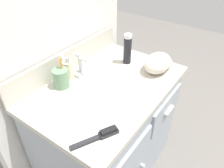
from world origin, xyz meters
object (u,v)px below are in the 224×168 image
soap_dispenser (69,69)px  shaving_cream_can (127,49)px  toothbrush_cup (61,78)px  hairbrush (102,135)px  hand_towel (159,63)px

soap_dispenser → shaving_cream_can: size_ratio=0.72×
shaving_cream_can → toothbrush_cup: bearing=160.2°
hairbrush → hand_towel: 0.60m
toothbrush_cup → shaving_cream_can: bearing=-19.8°
toothbrush_cup → soap_dispenser: 0.08m
hairbrush → hand_towel: (0.59, 0.04, 0.04)m
hand_towel → soap_dispenser: bearing=134.3°
soap_dispenser → hairbrush: bearing=-119.9°
shaving_cream_can → hairbrush: (-0.56, -0.23, -0.08)m
toothbrush_cup → hand_towel: bearing=-38.1°
toothbrush_cup → hand_towel: size_ratio=0.86×
soap_dispenser → shaving_cream_can: shaving_cream_can is taller
soap_dispenser → hairbrush: size_ratio=0.68×
hand_towel → toothbrush_cup: bearing=141.9°
toothbrush_cup → hairbrush: 0.41m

